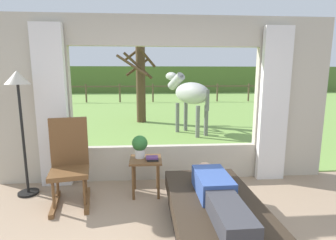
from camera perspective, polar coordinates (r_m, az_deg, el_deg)
The scene contains 15 objects.
back_wall_with_window at distance 4.08m, azimuth -0.49°, elevation 3.88°, with size 5.20×0.12×2.55m.
curtain_panel_left at distance 4.18m, azimuth -24.15°, elevation 2.48°, with size 0.44×0.10×2.40m, color silver.
curtain_panel_right at distance 4.39m, azimuth 22.25°, elevation 2.94°, with size 0.44×0.10×2.40m, color silver.
outdoor_pasture_lawn at distance 15.04m, azimuth -3.25°, elevation 3.58°, with size 36.00×21.68×0.02m, color #759E47.
distant_hill_ridge at distance 24.79m, azimuth -3.72°, elevation 8.85°, with size 36.00×2.00×2.40m, color #536E31.
recliner_sofa at distance 2.91m, azimuth 10.30°, elevation -20.42°, with size 0.93×1.71×0.42m.
reclining_person at distance 2.72m, azimuth 10.78°, elevation -15.42°, with size 0.35×1.43×0.22m.
rocking_chair at distance 3.70m, azimuth -20.81°, elevation -8.60°, with size 0.58×0.76×1.12m.
side_table at distance 3.71m, azimuth -4.91°, elevation -9.87°, with size 0.44×0.44×0.52m.
potted_plant at distance 3.68m, azimuth -6.22°, elevation -5.50°, with size 0.22×0.22×0.32m.
book_stack at distance 3.61m, azimuth -3.46°, elevation -8.43°, with size 0.17×0.15×0.05m.
floor_lamp_left at distance 4.01m, azimuth -29.94°, elevation 4.61°, with size 0.32×0.32×1.73m.
horse at distance 7.31m, azimuth 4.79°, elevation 5.81°, with size 1.30×1.70×1.73m.
pasture_tree at distance 9.12m, azimuth -6.10°, elevation 8.84°, with size 1.35×1.38×3.01m.
pasture_fence_line at distance 15.92m, azimuth -3.34°, elevation 6.59°, with size 16.10×0.10×1.10m.
Camera 1 is at (-0.27, -1.78, 1.68)m, focal length 27.73 mm.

